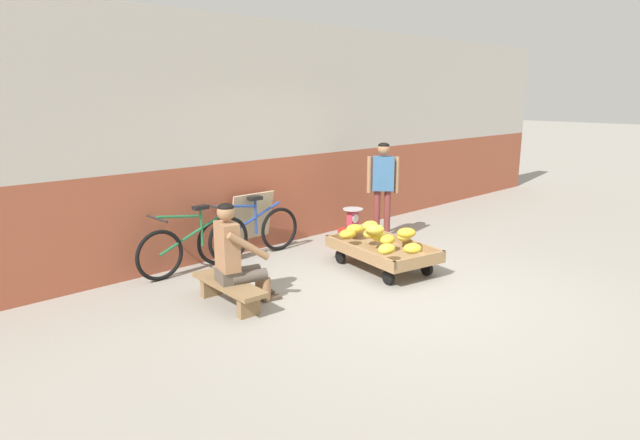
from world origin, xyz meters
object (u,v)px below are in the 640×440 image
Objects in this scene: weighing_scale at (353,218)px; vendor_seated at (235,254)px; bicycle_far_left at (250,233)px; bicycle_near_left at (195,245)px; plastic_crate at (353,237)px; sign_board at (251,223)px; customer_adult at (383,180)px; shopping_bag at (384,243)px; banana_cart at (382,252)px; low_bench at (229,288)px.

vendor_seated is at bearing -165.59° from weighing_scale.
vendor_seated is 1.77m from bicycle_far_left.
bicycle_near_left reaches higher than weighing_scale.
sign_board reaches higher than plastic_crate.
sign_board reaches higher than bicycle_far_left.
sign_board reaches higher than bicycle_near_left.
customer_adult reaches higher than vendor_seated.
plastic_crate is 0.50m from shopping_bag.
sign_board is (-1.25, 0.85, 0.29)m from plastic_crate.
customer_adult is (3.19, 0.61, 0.38)m from vendor_seated.
sign_board reaches higher than shopping_bag.
plastic_crate is (0.49, 0.98, -0.09)m from banana_cart.
customer_adult is (2.02, -0.71, 0.60)m from bicycle_far_left.
bicycle_far_left is at bearing 46.14° from low_bench.
bicycle_near_left reaches higher than shopping_bag.
weighing_scale is 0.34× the size of sign_board.
vendor_seated is at bearing -102.13° from bicycle_near_left.
weighing_scale is 2.38m from bicycle_near_left.
bicycle_far_left is at bearing 154.98° from plastic_crate.
customer_adult is at bearing 10.91° from vendor_seated.
banana_cart is at bearing -116.33° from weighing_scale.
low_bench is at bearing -133.86° from bicycle_far_left.
bicycle_near_left is at bearing 156.30° from shopping_bag.
vendor_seated is 2.66m from weighing_scale.
bicycle_near_left is 2.72m from shopping_bag.
bicycle_far_left is 1.09× the size of customer_adult.
bicycle_far_left is (-1.41, 0.66, 0.20)m from plastic_crate.
banana_cart is 4.37× the size of plastic_crate.
weighing_scale is (2.57, 0.66, -0.11)m from vendor_seated.
weighing_scale is 0.18× the size of bicycle_near_left.
bicycle_far_left is at bearing 154.94° from weighing_scale.
customer_adult reaches higher than low_bench.
vendor_seated is at bearing -175.74° from shopping_bag.
vendor_seated reaches higher than banana_cart.
banana_cart is at bearing -41.83° from bicycle_near_left.
banana_cart is at bearing -139.65° from customer_adult.
bicycle_far_left reaches higher than weighing_scale.
sign_board reaches higher than banana_cart.
weighing_scale is (0.49, 0.98, 0.21)m from banana_cart.
plastic_crate is at bearing 13.58° from low_bench.
vendor_seated reaches higher than bicycle_near_left.
vendor_seated reaches higher than weighing_scale.
bicycle_far_left is at bearing 119.37° from banana_cart.
low_bench is 2.86m from shopping_bag.
plastic_crate is at bearing 175.55° from customer_adult.
vendor_seated is (0.09, -0.02, 0.37)m from low_bench.
bicycle_near_left is (-2.29, 0.64, -0.10)m from weighing_scale.
bicycle_near_left reaches higher than banana_cart.
low_bench is at bearing -169.71° from customer_adult.
customer_adult is (1.10, 0.93, 0.71)m from banana_cart.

